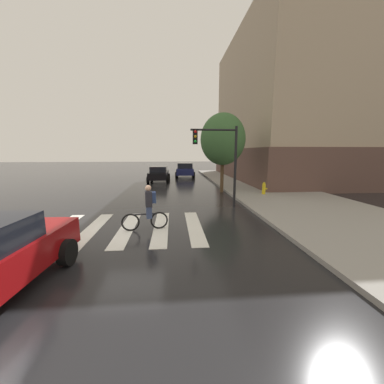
% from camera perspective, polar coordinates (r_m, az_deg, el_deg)
% --- Properties ---
extents(ground_plane, '(120.00, 120.00, 0.00)m').
position_cam_1_polar(ground_plane, '(9.14, -15.44, -8.73)').
color(ground_plane, black).
extents(sidewalk, '(6.50, 50.00, 0.15)m').
position_cam_1_polar(sidewalk, '(11.41, 33.79, -5.95)').
color(sidewalk, gray).
rests_on(sidewalk, ground).
extents(crosswalk_stripes, '(5.71, 4.08, 0.01)m').
position_cam_1_polar(crosswalk_stripes, '(9.15, -15.92, -8.69)').
color(crosswalk_stripes, silver).
rests_on(crosswalk_stripes, ground).
extents(sedan_mid, '(2.13, 4.36, 1.49)m').
position_cam_1_polar(sedan_mid, '(22.68, -8.28, 4.59)').
color(sedan_mid, black).
rests_on(sedan_mid, ground).
extents(sedan_far, '(2.37, 4.75, 1.61)m').
position_cam_1_polar(sedan_far, '(26.76, -1.76, 5.64)').
color(sedan_far, navy).
rests_on(sedan_far, ground).
extents(cyclist, '(1.70, 0.39, 1.69)m').
position_cam_1_polar(cyclist, '(8.59, -10.95, -3.89)').
color(cyclist, black).
rests_on(cyclist, ground).
extents(traffic_light_near, '(2.47, 0.28, 4.20)m').
position_cam_1_polar(traffic_light_near, '(12.23, 7.09, 9.86)').
color(traffic_light_near, black).
rests_on(traffic_light_near, ground).
extents(fire_hydrant, '(0.33, 0.22, 0.78)m').
position_cam_1_polar(fire_hydrant, '(15.56, 17.54, 0.88)').
color(fire_hydrant, gold).
rests_on(fire_hydrant, sidewalk).
extents(street_tree_near, '(3.11, 3.11, 5.52)m').
position_cam_1_polar(street_tree_near, '(16.40, 7.72, 12.90)').
color(street_tree_near, '#4C3823').
rests_on(street_tree_near, ground).
extents(corner_building, '(16.14, 18.15, 14.60)m').
position_cam_1_polar(corner_building, '(28.17, 27.39, 17.88)').
color(corner_building, brown).
rests_on(corner_building, ground).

